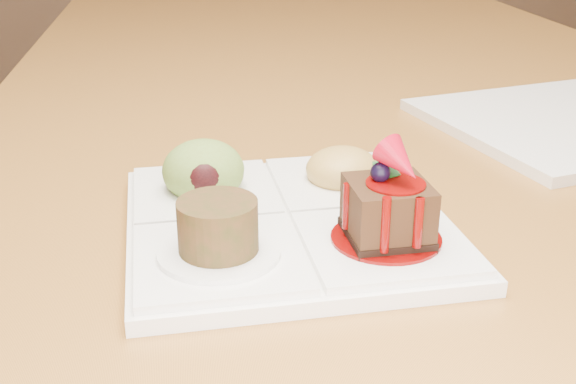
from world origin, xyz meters
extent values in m
cube|color=#9E6829|center=(0.00, 0.00, 0.73)|extent=(1.00, 1.80, 0.04)
cylinder|color=#9E6829|center=(-0.44, 0.84, 0.35)|extent=(0.06, 0.06, 0.71)
cylinder|color=#9E6829|center=(0.44, 0.84, 0.35)|extent=(0.06, 0.06, 0.71)
cube|color=white|center=(-0.17, -0.41, 0.76)|extent=(0.26, 0.26, 0.01)
cube|color=white|center=(-0.11, -0.47, 0.77)|extent=(0.12, 0.12, 0.01)
cube|color=white|center=(-0.23, -0.47, 0.77)|extent=(0.12, 0.12, 0.01)
cube|color=white|center=(-0.24, -0.35, 0.77)|extent=(0.12, 0.12, 0.01)
cube|color=white|center=(-0.11, -0.35, 0.77)|extent=(0.12, 0.12, 0.01)
cylinder|color=#5E0403|center=(-0.11, -0.47, 0.77)|extent=(0.08, 0.08, 0.00)
cube|color=black|center=(-0.11, -0.47, 0.77)|extent=(0.06, 0.06, 0.01)
cube|color=#341E0E|center=(-0.11, -0.47, 0.79)|extent=(0.06, 0.06, 0.04)
cylinder|color=#5E0403|center=(-0.11, -0.47, 0.81)|extent=(0.04, 0.04, 0.00)
sphere|color=black|center=(-0.11, -0.47, 0.82)|extent=(0.01, 0.01, 0.01)
cone|color=#AB0B1F|center=(-0.10, -0.47, 0.83)|extent=(0.04, 0.05, 0.04)
cube|color=#104213|center=(-0.11, -0.46, 0.82)|extent=(0.01, 0.02, 0.01)
cube|color=#104213|center=(-0.11, -0.46, 0.82)|extent=(0.01, 0.02, 0.01)
cylinder|color=#5E0403|center=(-0.12, -0.50, 0.79)|extent=(0.01, 0.01, 0.04)
cylinder|color=#5E0403|center=(-0.10, -0.50, 0.79)|extent=(0.01, 0.01, 0.04)
cylinder|color=#5E0403|center=(-0.14, -0.46, 0.79)|extent=(0.01, 0.01, 0.03)
cylinder|color=white|center=(-0.23, -0.47, 0.77)|extent=(0.09, 0.09, 0.00)
cylinder|color=#4E2916|center=(-0.23, -0.47, 0.79)|extent=(0.06, 0.06, 0.04)
cylinder|color=#45270E|center=(-0.23, -0.47, 0.80)|extent=(0.05, 0.05, 0.00)
ellipsoid|color=olive|center=(-0.24, -0.35, 0.78)|extent=(0.07, 0.07, 0.05)
ellipsoid|color=black|center=(-0.24, -0.38, 0.79)|extent=(0.03, 0.03, 0.03)
ellipsoid|color=#B38340|center=(-0.11, -0.35, 0.78)|extent=(0.07, 0.07, 0.04)
cube|color=#C84C0E|center=(-0.10, -0.34, 0.78)|extent=(0.02, 0.02, 0.02)
cube|color=#4E6917|center=(-0.11, -0.33, 0.78)|extent=(0.02, 0.02, 0.01)
cube|color=#C84C0E|center=(-0.12, -0.34, 0.78)|extent=(0.02, 0.02, 0.01)
cube|color=#4E6917|center=(-0.13, -0.35, 0.78)|extent=(0.02, 0.02, 0.01)
cube|color=#C84C0E|center=(-0.13, -0.36, 0.78)|extent=(0.02, 0.02, 0.01)
cube|color=#4E6917|center=(-0.11, -0.36, 0.78)|extent=(0.02, 0.02, 0.01)
cube|color=#C84C0E|center=(-0.11, -0.35, 0.78)|extent=(0.02, 0.02, 0.01)
cube|color=white|center=(0.18, -0.19, 0.76)|extent=(0.33, 0.33, 0.01)
camera|label=1|loc=(-0.25, -0.92, 1.01)|focal=45.00mm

